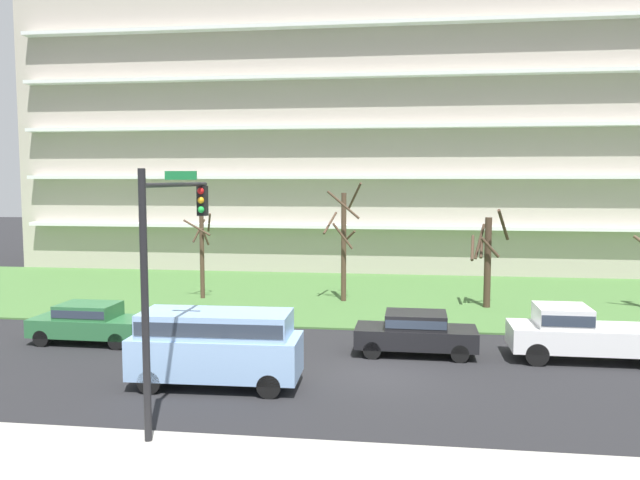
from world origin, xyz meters
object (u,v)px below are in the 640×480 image
tree_left (344,241)px  traffic_signal_mast (168,253)px  van_blue_near_right (216,342)px  tree_center (487,257)px  sedan_black_center_right (416,331)px  tree_far_left (202,245)px  pickup_white_near_left (581,332)px  sedan_green_center_left (89,321)px

tree_left → traffic_signal_mast: traffic_signal_mast is taller
tree_left → van_blue_near_right: size_ratio=1.19×
tree_center → van_blue_near_right: tree_center is taller
sedan_black_center_right → traffic_signal_mast: (-6.48, -7.55, 3.65)m
traffic_signal_mast → tree_center: bearing=58.7°
tree_far_left → sedan_black_center_right: (11.16, -9.44, -2.05)m
tree_left → pickup_white_near_left: 13.66m
sedan_green_center_left → sedan_black_center_right: (12.70, 0.00, 0.00)m
van_blue_near_right → tree_left: bearing=78.2°
tree_left → sedan_green_center_left: (-9.09, -9.66, -2.36)m
sedan_black_center_right → tree_left: bearing=-68.8°
tree_center → traffic_signal_mast: (-10.05, -16.50, 1.95)m
pickup_white_near_left → traffic_signal_mast: size_ratio=0.81×
tree_left → van_blue_near_right: 14.51m
traffic_signal_mast → pickup_white_near_left: bearing=31.6°
tree_far_left → tree_center: (14.73, -0.49, -0.35)m
van_blue_near_right → tree_center: bearing=52.5°
tree_far_left → pickup_white_near_left: (16.94, -9.44, -1.91)m
tree_center → sedan_green_center_left: tree_center is taller
tree_left → sedan_black_center_right: 10.59m
tree_center → sedan_black_center_right: (-3.58, -8.95, -1.70)m
tree_far_left → sedan_black_center_right: tree_far_left is taller
pickup_white_near_left → van_blue_near_right: van_blue_near_right is taller
pickup_white_near_left → van_blue_near_right: (-11.96, -4.50, 0.38)m
sedan_black_center_right → sedan_green_center_left: bearing=0.7°
tree_far_left → tree_left: tree_left is taller
sedan_black_center_right → van_blue_near_right: size_ratio=0.84×
pickup_white_near_left → sedan_black_center_right: size_ratio=1.22×
tree_left → van_blue_near_right: bearing=-100.2°
tree_far_left → van_blue_near_right: 14.88m
tree_center → sedan_black_center_right: 9.79m
tree_center → van_blue_near_right: 16.65m
tree_left → tree_center: tree_left is taller
van_blue_near_right → pickup_white_near_left: bearing=19.1°
pickup_white_near_left → sedan_black_center_right: (-5.79, -0.00, -0.14)m
tree_left → traffic_signal_mast: (-2.86, -17.22, 1.29)m
tree_center → sedan_green_center_left: (-16.28, -8.95, -1.70)m
tree_far_left → van_blue_near_right: size_ratio=1.05×
tree_far_left → sedan_black_center_right: size_ratio=1.24×
sedan_black_center_right → traffic_signal_mast: traffic_signal_mast is taller
tree_left → traffic_signal_mast: bearing=-99.4°
van_blue_near_right → traffic_signal_mast: traffic_signal_mast is taller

